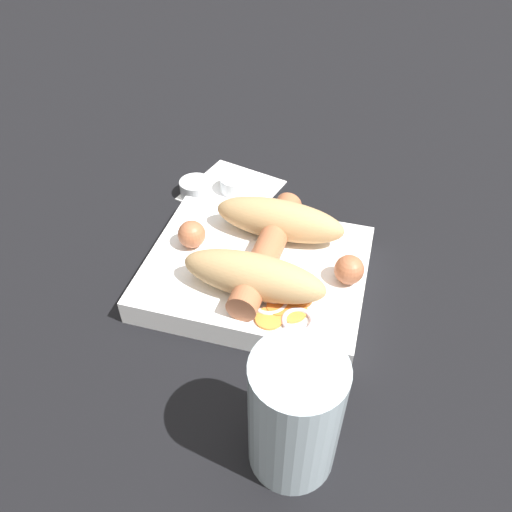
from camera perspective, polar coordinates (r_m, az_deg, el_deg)
ground_plane at (r=0.57m, az=0.00°, el=-2.93°), size 3.00×3.00×0.00m
food_tray at (r=0.56m, az=0.00°, el=-1.86°), size 0.24×0.19×0.03m
bread_roll at (r=0.53m, az=1.29°, el=1.14°), size 0.16×0.15×0.05m
sausage at (r=0.54m, az=1.33°, el=0.61°), size 0.21×0.18×0.03m
pickled_veggies at (r=0.50m, az=2.97°, el=-5.44°), size 0.07×0.07×0.01m
napkin at (r=0.70m, az=-2.74°, el=7.56°), size 0.14×0.14×0.00m
condiment_cup_near at (r=0.70m, az=-2.34°, el=8.10°), size 0.04×0.04×0.02m
condiment_cup_far at (r=0.69m, az=-6.91°, el=7.63°), size 0.04×0.04×0.02m
drink_glass at (r=0.40m, az=4.44°, el=-17.67°), size 0.07×0.07×0.12m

